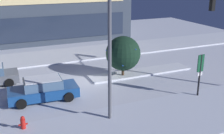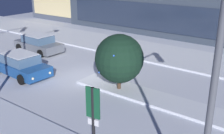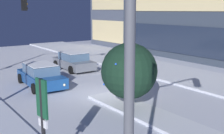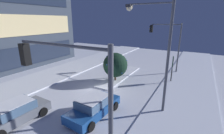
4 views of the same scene
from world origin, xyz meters
name	(u,v)px [view 4 (image 4 of 4)]	position (x,y,z in m)	size (l,w,h in m)	color
ground	(99,90)	(0.00, 0.00, 0.00)	(52.00, 52.00, 0.00)	silver
curb_strip_near	(181,110)	(0.00, -7.78, 0.07)	(52.00, 5.20, 0.14)	silver
curb_strip_far	(48,77)	(0.00, 7.78, 0.07)	(52.00, 5.20, 0.14)	silver
median_strip	(120,76)	(4.75, -0.06, 0.07)	(9.00, 1.80, 0.14)	silver
car_near	(94,107)	(-3.81, -2.10, 0.71)	(4.73, 2.31, 1.49)	#19478C
car_far	(15,113)	(-7.19, 2.15, 0.71)	(4.58, 2.24, 1.49)	slate
traffic_light_corner_near_right	(167,38)	(9.87, -4.40, 4.53)	(0.32, 4.19, 6.54)	#565960
traffic_light_corner_near_left	(70,89)	(-8.01, -4.13, 4.27)	(0.32, 4.87, 6.19)	#565960
street_lamp_arched	(156,44)	(-0.92, -5.64, 5.27)	(0.57, 3.31, 8.11)	#565960
parking_info_sign	(172,66)	(5.93, -5.96, 1.93)	(0.55, 0.13, 3.02)	black
decorated_tree_median	(115,65)	(2.99, -0.24, 1.98)	(2.80, 2.80, 3.38)	#473323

